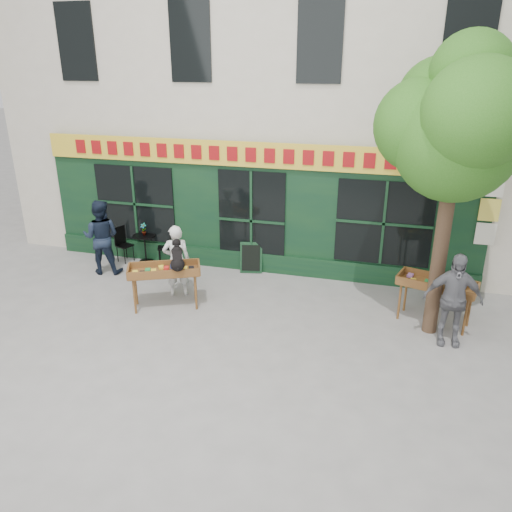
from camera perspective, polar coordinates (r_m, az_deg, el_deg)
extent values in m
plane|color=slate|center=(10.96, -3.84, -6.23)|extent=(80.00, 80.00, 0.00)
cube|color=beige|center=(15.49, 3.46, 21.13)|extent=(14.00, 7.00, 10.00)
cube|color=black|center=(12.51, -0.38, 5.29)|extent=(11.00, 0.16, 3.20)
cube|color=gold|center=(12.08, -0.56, 11.53)|extent=(11.00, 0.06, 0.60)
cube|color=maroon|center=(12.04, -0.61, 11.50)|extent=(9.60, 0.03, 0.34)
cube|color=black|center=(12.87, -0.49, -0.61)|extent=(11.00, 0.10, 0.50)
cube|color=black|center=(12.49, -0.51, 4.07)|extent=(1.70, 0.05, 2.50)
cube|color=black|center=(13.63, -13.62, 5.83)|extent=(2.20, 0.05, 2.00)
cube|color=black|center=(11.99, 14.39, 3.63)|extent=(2.20, 0.05, 2.00)
cube|color=silver|center=(12.17, 24.73, 2.31)|extent=(0.42, 0.02, 0.50)
cube|color=#E5D14C|center=(12.02, 25.14, 4.78)|extent=(0.42, 0.02, 0.50)
cube|color=silver|center=(11.89, 25.55, 7.31)|extent=(0.42, 0.02, 0.50)
cylinder|color=#382619|center=(10.05, 20.36, 0.97)|extent=(0.28, 0.28, 3.60)
sphere|color=#225B14|center=(9.58, 21.93, 12.24)|extent=(2.20, 2.20, 2.20)
sphere|color=#225B14|center=(9.93, 26.12, 13.66)|extent=(1.80, 1.80, 1.80)
sphere|color=#225B14|center=(9.71, 18.38, 13.99)|extent=(1.70, 1.70, 1.70)
sphere|color=#225B14|center=(8.95, 24.03, 14.64)|extent=(1.80, 1.80, 1.80)
sphere|color=#225B14|center=(10.08, 20.35, 16.30)|extent=(1.60, 1.60, 1.60)
sphere|color=#225B14|center=(9.60, 23.44, 18.70)|extent=(1.40, 1.40, 1.40)
cylinder|color=brown|center=(10.95, -13.71, -4.54)|extent=(0.05, 0.05, 0.80)
cylinder|color=brown|center=(10.90, -6.89, -4.17)|extent=(0.05, 0.05, 0.80)
cylinder|color=brown|center=(11.35, -13.56, -3.57)|extent=(0.05, 0.05, 0.80)
cylinder|color=brown|center=(11.30, -6.98, -3.21)|extent=(0.05, 0.05, 0.80)
cube|color=brown|center=(10.93, -10.44, -1.88)|extent=(1.61, 1.15, 0.05)
cube|color=brown|center=(10.64, -10.49, -2.10)|extent=(1.38, 0.66, 0.18)
cube|color=brown|center=(11.17, -10.44, -0.92)|extent=(1.38, 0.66, 0.18)
cube|color=brown|center=(10.91, -10.46, -1.59)|extent=(1.35, 0.90, 0.06)
imported|color=silver|center=(11.46, -9.07, -0.54)|extent=(0.73, 0.62, 1.68)
cylinder|color=brown|center=(10.85, 16.07, -5.04)|extent=(0.05, 0.05, 0.80)
cylinder|color=brown|center=(10.64, 22.80, -6.50)|extent=(0.05, 0.05, 0.80)
cylinder|color=brown|center=(11.24, 16.72, -4.16)|extent=(0.05, 0.05, 0.80)
cylinder|color=brown|center=(11.04, 23.21, -5.55)|extent=(0.05, 0.05, 0.80)
cube|color=brown|center=(10.75, 19.95, -3.30)|extent=(1.60, 0.98, 0.05)
cube|color=brown|center=(10.46, 19.64, -3.48)|extent=(1.45, 0.46, 0.18)
cube|color=brown|center=(10.98, 20.34, -2.37)|extent=(1.45, 0.46, 0.18)
cube|color=brown|center=(10.72, 19.99, -3.01)|extent=(1.36, 0.75, 0.06)
imported|color=#5D5D62|center=(10.05, 21.55, -4.64)|extent=(1.11, 0.52, 1.84)
cylinder|color=black|center=(13.81, -12.42, -0.58)|extent=(0.36, 0.36, 0.03)
cylinder|color=black|center=(13.68, -12.54, 0.82)|extent=(0.04, 0.04, 0.72)
cylinder|color=black|center=(13.56, -12.67, 2.28)|extent=(0.60, 0.60, 0.03)
cube|color=black|center=(13.83, -14.78, 1.16)|extent=(0.47, 0.47, 0.03)
cube|color=black|center=(13.88, -15.31, 2.27)|extent=(0.16, 0.35, 0.50)
cylinder|color=black|center=(13.72, -14.78, -0.05)|extent=(0.02, 0.02, 0.44)
cylinder|color=black|center=(13.89, -13.82, 0.31)|extent=(0.02, 0.02, 0.44)
cylinder|color=black|center=(13.94, -15.55, 0.22)|extent=(0.02, 0.02, 0.44)
cylinder|color=black|center=(14.11, -14.60, 0.58)|extent=(0.02, 0.02, 0.44)
cube|color=black|center=(13.46, -10.39, 0.96)|extent=(0.47, 0.47, 0.03)
cube|color=black|center=(13.37, -9.74, 2.00)|extent=(0.17, 0.34, 0.50)
cylinder|color=black|center=(13.69, -10.94, 0.24)|extent=(0.02, 0.02, 0.44)
cylinder|color=black|center=(13.41, -10.99, -0.22)|extent=(0.02, 0.02, 0.44)
cylinder|color=black|center=(13.67, -9.68, 0.30)|extent=(0.02, 0.02, 0.44)
cylinder|color=black|center=(13.39, -9.71, -0.16)|extent=(0.02, 0.02, 0.44)
imported|color=gray|center=(13.50, -12.73, 3.01)|extent=(0.19, 0.14, 0.33)
imported|color=black|center=(13.11, -17.26, 2.09)|extent=(1.07, 0.92, 1.90)
cube|color=black|center=(12.70, -0.56, -0.19)|extent=(0.59, 0.30, 0.79)
cube|color=black|center=(12.68, -0.59, -0.22)|extent=(0.48, 0.26, 0.65)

